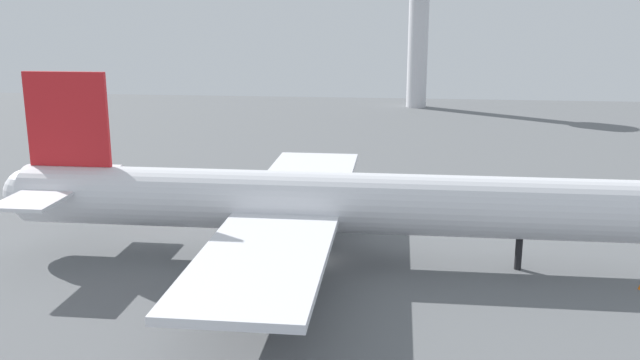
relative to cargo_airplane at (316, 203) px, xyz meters
The scene contains 5 objects.
ground_plane 6.26m from the cargo_airplane, ahead, with size 271.34×271.34×0.00m, color slate.
cargo_airplane is the anchor object (origin of this frame).
catering_truck 27.17m from the cargo_airplane, 139.57° to the left, with size 3.66×2.34×2.30m.
cargo_loader 27.28m from the cargo_airplane, 114.98° to the left, with size 3.67×5.34×2.16m.
control_tower 119.60m from the cargo_airplane, 83.96° to the left, with size 9.86×9.86×34.96m.
Camera 1 is at (7.70, -66.47, 25.26)m, focal length 38.60 mm.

